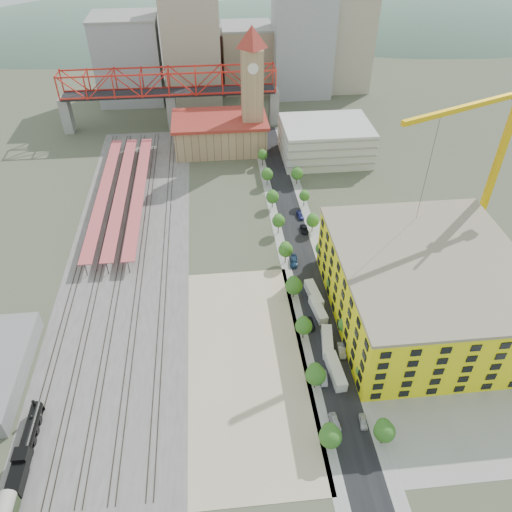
{
  "coord_description": "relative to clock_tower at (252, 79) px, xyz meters",
  "views": [
    {
      "loc": [
        -9.77,
        -108.09,
        93.91
      ],
      "look_at": [
        0.95,
        -3.46,
        10.0
      ],
      "focal_mm": 35.0,
      "sensor_mm": 36.0,
      "label": 1
    }
  ],
  "objects": [
    {
      "name": "platform_canopies",
      "position": [
        -49.0,
        -34.99,
        -24.7
      ],
      "size": [
        16.0,
        80.0,
        4.12
      ],
      "color": "#C74C4E",
      "rests_on": "ground"
    },
    {
      "name": "car_4",
      "position": [
        11.0,
        -130.15,
        -28.03
      ],
      "size": [
        2.02,
        4.07,
        1.33
      ],
      "primitive_type": "imported",
      "rotation": [
        0.0,
        0.0,
        -0.12
      ],
      "color": "silver",
      "rests_on": "ground"
    },
    {
      "name": "car_2",
      "position": [
        5.0,
        -101.05,
        -28.03
      ],
      "size": [
        2.39,
        4.87,
        1.33
      ],
      "primitive_type": "imported",
      "rotation": [
        0.0,
        0.0,
        0.04
      ],
      "color": "black",
      "rests_on": "ground"
    },
    {
      "name": "locomotive",
      "position": [
        -58.0,
        -129.06,
        -26.72
      ],
      "size": [
        2.75,
        21.24,
        5.31
      ],
      "color": "black",
      "rests_on": "ground"
    },
    {
      "name": "car_3",
      "position": [
        5.0,
        -75.68,
        -27.92
      ],
      "size": [
        2.98,
        5.6,
        1.55
      ],
      "primitive_type": "imported",
      "rotation": [
        0.0,
        0.0,
        -0.16
      ],
      "color": "navy",
      "rests_on": "ground"
    },
    {
      "name": "street_trees",
      "position": [
        8.0,
        -74.99,
        -28.7
      ],
      "size": [
        15.4,
        124.4,
        8.0
      ],
      "color": "#23661E",
      "rests_on": "ground"
    },
    {
      "name": "site_trailer_d",
      "position": [
        8.0,
        -90.73,
        -27.38
      ],
      "size": [
        3.78,
        9.9,
        2.64
      ],
      "primitive_type": "cube",
      "rotation": [
        0.0,
        0.0,
        0.13
      ],
      "color": "silver",
      "rests_on": "ground"
    },
    {
      "name": "car_6",
      "position": [
        11.0,
        -59.81,
        -28.0
      ],
      "size": [
        2.31,
        4.98,
        1.38
      ],
      "primitive_type": "imported",
      "rotation": [
        0.0,
        0.0,
        -0.0
      ],
      "color": "black",
      "rests_on": "ground"
    },
    {
      "name": "construction_pad",
      "position": [
        37.0,
        -99.99,
        -28.67
      ],
      "size": [
        50.0,
        90.0,
        0.06
      ],
      "primitive_type": "cube",
      "color": "gray",
      "rests_on": "ground"
    },
    {
      "name": "site_trailer_b",
      "position": [
        8.0,
        -108.0,
        -27.4
      ],
      "size": [
        3.91,
        9.75,
        2.6
      ],
      "primitive_type": "cube",
      "rotation": [
        0.0,
        0.0,
        -0.15
      ],
      "color": "silver",
      "rests_on": "ground"
    },
    {
      "name": "car_1",
      "position": [
        5.0,
        -118.26,
        -27.98
      ],
      "size": [
        1.97,
        4.46,
        1.42
      ],
      "primitive_type": "imported",
      "rotation": [
        0.0,
        0.0,
        -0.11
      ],
      "color": "gray",
      "rests_on": "ground"
    },
    {
      "name": "car_0",
      "position": [
        5.0,
        -129.72,
        -27.91
      ],
      "size": [
        2.21,
        4.73,
        1.57
      ],
      "primitive_type": "imported",
      "rotation": [
        0.0,
        0.0,
        0.08
      ],
      "color": "#BABABA",
      "rests_on": "ground"
    },
    {
      "name": "clock_tower",
      "position": [
        0.0,
        0.0,
        0.0
      ],
      "size": [
        12.0,
        12.0,
        52.0
      ],
      "color": "tan",
      "rests_on": "ground"
    },
    {
      "name": "skyline",
      "position": [
        -0.53,
        62.32,
        -5.89
      ],
      "size": [
        133.0,
        46.0,
        60.0
      ],
      "color": "#9EA0A3",
      "rests_on": "ground"
    },
    {
      "name": "car_5",
      "position": [
        11.0,
        -110.62,
        -27.9
      ],
      "size": [
        2.07,
        4.97,
        1.6
      ],
      "primitive_type": "imported",
      "rotation": [
        0.0,
        0.0,
        -0.08
      ],
      "color": "gray",
      "rests_on": "ground"
    },
    {
      "name": "distant_hills",
      "position": [
        37.28,
        180.01,
        -108.23
      ],
      "size": [
        647.0,
        264.0,
        227.0
      ],
      "color": "#4C6B59",
      "rests_on": "ground"
    },
    {
      "name": "street_asphalt",
      "position": [
        8.0,
        -64.99,
        -28.67
      ],
      "size": [
        12.0,
        170.0,
        0.06
      ],
      "primitive_type": "cube",
      "color": "black",
      "rests_on": "ground"
    },
    {
      "name": "construction_building",
      "position": [
        34.0,
        -99.99,
        -19.29
      ],
      "size": [
        44.6,
        50.6,
        18.8
      ],
      "color": "#FFFB15",
      "rests_on": "ground"
    },
    {
      "name": "ballast_strip",
      "position": [
        -44.0,
        -62.49,
        -28.67
      ],
      "size": [
        36.0,
        165.0,
        0.06
      ],
      "primitive_type": "cube",
      "color": "#605E59",
      "rests_on": "ground"
    },
    {
      "name": "car_7",
      "position": [
        11.0,
        -51.8,
        -28.01
      ],
      "size": [
        2.28,
        4.85,
        1.37
      ],
      "primitive_type": "imported",
      "rotation": [
        0.0,
        0.0,
        0.08
      ],
      "color": "navy",
      "rests_on": "ground"
    },
    {
      "name": "site_trailer_c",
      "position": [
        8.0,
        -96.66,
        -27.46
      ],
      "size": [
        3.61,
        9.29,
        2.48
      ],
      "primitive_type": "cube",
      "rotation": [
        0.0,
        0.0,
        0.14
      ],
      "color": "silver",
      "rests_on": "ground"
    },
    {
      "name": "parking_garage",
      "position": [
        28.0,
        -9.99,
        -21.7
      ],
      "size": [
        34.0,
        26.0,
        14.0
      ],
      "primitive_type": "cube",
      "color": "silver",
      "rests_on": "ground"
    },
    {
      "name": "ground",
      "position": [
        -8.0,
        -79.99,
        -28.7
      ],
      "size": [
        400.0,
        400.0,
        0.0
      ],
      "primitive_type": "plane",
      "color": "#474C38",
      "rests_on": "ground"
    },
    {
      "name": "tower_crane",
      "position": [
        57.77,
        -73.59,
        5.93
      ],
      "size": [
        49.17,
        22.07,
        56.11
      ],
      "color": "yellow",
      "rests_on": "ground"
    },
    {
      "name": "site_trailer_a",
      "position": [
        8.0,
        -117.01,
        -27.32
      ],
      "size": [
        3.31,
        10.2,
        2.75
      ],
      "primitive_type": "cube",
      "rotation": [
        0.0,
        0.0,
        0.07
      ],
      "color": "silver",
      "rests_on": "ground"
    },
    {
      "name": "sidewalk_east",
      "position": [
        13.5,
        -64.99,
        -28.68
      ],
      "size": [
        3.0,
        170.0,
        0.04
      ],
      "primitive_type": "cube",
      "color": "gray",
      "rests_on": "ground"
    },
    {
      "name": "rail_tracks",
      "position": [
        -45.8,
        -62.49,
        -28.55
      ],
      "size": [
        26.56,
        160.0,
        0.18
      ],
      "color": "#382B23",
      "rests_on": "ground"
    },
    {
      "name": "dirt_lot",
      "position": [
        -12.0,
        -111.49,
        -28.67
      ],
      "size": [
        28.0,
        67.0,
        0.06
      ],
      "primitive_type": "cube",
      "color": "tan",
      "rests_on": "ground"
    },
    {
      "name": "sidewalk_west",
      "position": [
        2.5,
        -64.99,
        -28.68
      ],
      "size": [
        3.0,
        170.0,
        0.04
      ],
      "primitive_type": "cube",
      "color": "gray",
      "rests_on": "ground"
    },
    {
      "name": "station_hall",
      "position": [
        -13.0,
        2.01,
        -22.03
      ],
      "size": [
        38.0,
        24.0,
        13.1
      ],
      "color": "tan",
      "rests_on": "ground"
    },
    {
      "name": "truss_bridge",
      "position": [
        -33.0,
        25.01,
        -9.83
      ],
      "size": [
        94.0,
        9.6,
        25.6
      ],
      "color": "gray",
      "rests_on": "ground"
    }
  ]
}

